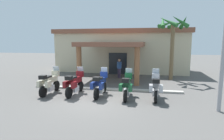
# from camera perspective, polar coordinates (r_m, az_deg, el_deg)

# --- Properties ---
(ground_plane) EXTENTS (80.00, 80.00, 0.00)m
(ground_plane) POSITION_cam_1_polar(r_m,az_deg,el_deg) (10.30, -5.30, -9.45)
(ground_plane) COLOR #514F4C
(motel_building) EXTENTS (14.14, 10.61, 4.46)m
(motel_building) POSITION_cam_1_polar(r_m,az_deg,el_deg) (20.86, 2.91, 6.06)
(motel_building) COLOR beige
(motel_building) RESTS_ON ground_plane
(motorcycle_cream) EXTENTS (0.72, 2.21, 1.61)m
(motorcycle_cream) POSITION_cam_1_polar(r_m,az_deg,el_deg) (12.12, -18.43, -3.69)
(motorcycle_cream) COLOR black
(motorcycle_cream) RESTS_ON ground_plane
(motorcycle_maroon) EXTENTS (0.74, 2.21, 1.61)m
(motorcycle_maroon) POSITION_cam_1_polar(r_m,az_deg,el_deg) (11.52, -11.28, -4.03)
(motorcycle_maroon) COLOR black
(motorcycle_maroon) RESTS_ON ground_plane
(motorcycle_blue) EXTENTS (0.73, 2.21, 1.61)m
(motorcycle_blue) POSITION_cam_1_polar(r_m,az_deg,el_deg) (11.06, -3.57, -4.40)
(motorcycle_blue) COLOR black
(motorcycle_blue) RESTS_ON ground_plane
(motorcycle_green) EXTENTS (0.71, 2.21, 1.61)m
(motorcycle_green) POSITION_cam_1_polar(r_m,az_deg,el_deg) (10.67, 4.59, -4.90)
(motorcycle_green) COLOR black
(motorcycle_green) RESTS_ON ground_plane
(motorcycle_silver) EXTENTS (0.72, 2.21, 1.61)m
(motorcycle_silver) POSITION_cam_1_polar(r_m,az_deg,el_deg) (10.77, 13.11, -4.97)
(motorcycle_silver) COLOR black
(motorcycle_silver) RESTS_ON ground_plane
(pedestrian) EXTENTS (0.44, 0.35, 1.69)m
(pedestrian) POSITION_cam_1_polar(r_m,az_deg,el_deg) (16.59, 2.19, 0.93)
(pedestrian) COLOR #3F334C
(pedestrian) RESTS_ON ground_plane
(palm_tree_near_portico) EXTENTS (2.50, 2.59, 5.44)m
(palm_tree_near_portico) POSITION_cam_1_polar(r_m,az_deg,el_deg) (16.46, 17.96, 11.23)
(palm_tree_near_portico) COLOR brown
(palm_tree_near_portico) RESTS_ON ground_plane
(curb_strip) EXTENTS (9.93, 0.36, 0.12)m
(curb_strip) POSITION_cam_1_polar(r_m,az_deg,el_deg) (12.57, -2.03, -5.80)
(curb_strip) COLOR #ADA89E
(curb_strip) RESTS_ON ground_plane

